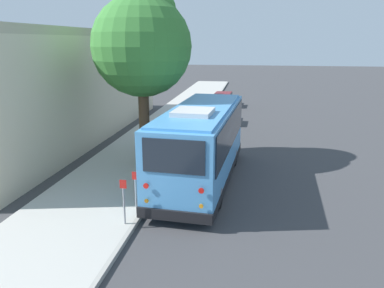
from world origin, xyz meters
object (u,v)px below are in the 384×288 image
shuttle_bus (201,141)px  parked_sedan_silver (216,115)px  sign_post_near (124,201)px  sign_post_far (136,189)px  street_tree (142,40)px  parked_sedan_maroon (223,100)px

shuttle_bus → parked_sedan_silver: (11.71, 0.50, -1.21)m
sign_post_near → sign_post_far: (1.21, 0.00, -0.08)m
shuttle_bus → parked_sedan_silver: 11.79m
parked_sedan_silver → shuttle_bus: bearing=-176.2°
shuttle_bus → sign_post_far: 3.87m
parked_sedan_silver → street_tree: 11.01m
street_tree → parked_sedan_maroon: bearing=-8.5°
parked_sedan_silver → street_tree: street_tree is taller
shuttle_bus → sign_post_near: shuttle_bus is taller
shuttle_bus → parked_sedan_maroon: shuttle_bus is taller
parked_sedan_maroon → street_tree: bearing=174.2°
street_tree → sign_post_near: 8.57m
parked_sedan_maroon → street_tree: street_tree is taller
sign_post_near → sign_post_far: bearing=0.0°
sign_post_near → sign_post_far: sign_post_near is taller
parked_sedan_maroon → street_tree: (-16.79, 2.51, 5.30)m
street_tree → sign_post_near: bearing=-169.7°
parked_sedan_silver → sign_post_far: 15.03m
shuttle_bus → sign_post_far: (-3.25, 1.86, -0.98)m
parked_sedan_silver → street_tree: size_ratio=0.54×
parked_sedan_maroon → street_tree: size_ratio=0.53×
shuttle_bus → sign_post_far: size_ratio=6.61×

